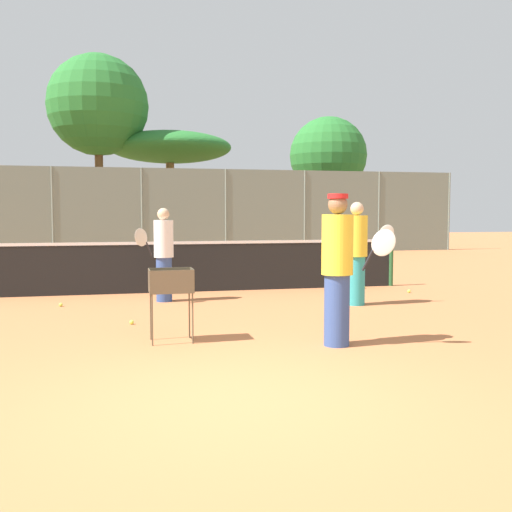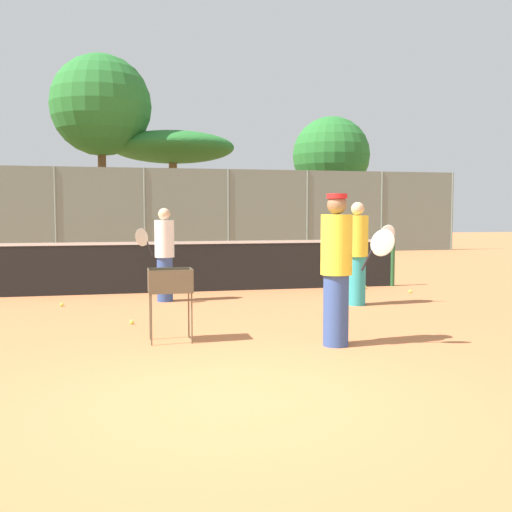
# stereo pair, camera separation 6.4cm
# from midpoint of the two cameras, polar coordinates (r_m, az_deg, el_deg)

# --- Properties ---
(ground_plane) EXTENTS (80.00, 80.00, 0.00)m
(ground_plane) POSITION_cam_midpoint_polar(r_m,az_deg,el_deg) (5.47, -2.53, -13.67)
(ground_plane) COLOR #C67242
(tennis_net) EXTENTS (10.30, 0.10, 1.07)m
(tennis_net) POSITION_cam_midpoint_polar(r_m,az_deg,el_deg) (12.63, -8.73, -0.95)
(tennis_net) COLOR #26592D
(tennis_net) RESTS_ON ground_plane
(back_fence) EXTENTS (27.03, 0.08, 3.43)m
(back_fence) POSITION_cam_midpoint_polar(r_m,az_deg,el_deg) (24.13, -10.87, 4.20)
(back_fence) COLOR slate
(back_fence) RESTS_ON ground_plane
(tree_0) EXTENTS (3.85, 3.85, 6.43)m
(tree_0) POSITION_cam_midpoint_polar(r_m,az_deg,el_deg) (30.52, 6.84, 9.38)
(tree_0) COLOR brown
(tree_0) RESTS_ON ground_plane
(tree_1) EXTENTS (4.50, 4.50, 8.72)m
(tree_1) POSITION_cam_midpoint_polar(r_m,az_deg,el_deg) (28.53, -14.89, 13.66)
(tree_1) COLOR brown
(tree_1) RESTS_ON ground_plane
(tree_3) EXTENTS (5.92, 5.92, 5.54)m
(tree_3) POSITION_cam_midpoint_polar(r_m,az_deg,el_deg) (29.56, -8.27, 10.13)
(tree_3) COLOR brown
(tree_3) RESTS_ON ground_plane
(player_white_outfit) EXTENTS (0.95, 0.39, 1.86)m
(player_white_outfit) POSITION_cam_midpoint_polar(r_m,az_deg,el_deg) (10.93, 9.42, 0.34)
(player_white_outfit) COLOR teal
(player_white_outfit) RESTS_ON ground_plane
(player_red_cap) EXTENTS (0.86, 0.61, 1.91)m
(player_red_cap) POSITION_cam_midpoint_polar(r_m,az_deg,el_deg) (7.54, 7.56, -1.10)
(player_red_cap) COLOR #334C8C
(player_red_cap) RESTS_ON ground_plane
(player_yellow_shirt) EXTENTS (0.78, 0.65, 1.76)m
(player_yellow_shirt) POSITION_cam_midpoint_polar(r_m,az_deg,el_deg) (11.36, -8.97, 0.22)
(player_yellow_shirt) COLOR #334C8C
(player_yellow_shirt) RESTS_ON ground_plane
(ball_cart) EXTENTS (0.56, 0.41, 0.95)m
(ball_cart) POSITION_cam_midpoint_polar(r_m,az_deg,el_deg) (7.81, -8.42, -2.93)
(ball_cart) COLOR brown
(ball_cart) RESTS_ON ground_plane
(tennis_ball_1) EXTENTS (0.07, 0.07, 0.07)m
(tennis_ball_1) POSITION_cam_midpoint_polar(r_m,az_deg,el_deg) (9.22, -11.95, -6.19)
(tennis_ball_1) COLOR #D1E54C
(tennis_ball_1) RESTS_ON ground_plane
(tennis_ball_2) EXTENTS (0.07, 0.07, 0.07)m
(tennis_ball_2) POSITION_cam_midpoint_polar(r_m,az_deg,el_deg) (12.91, 14.23, -3.27)
(tennis_ball_2) COLOR #D1E54C
(tennis_ball_2) RESTS_ON ground_plane
(tennis_ball_4) EXTENTS (0.07, 0.07, 0.07)m
(tennis_ball_4) POSITION_cam_midpoint_polar(r_m,az_deg,el_deg) (13.42, 10.11, -2.92)
(tennis_ball_4) COLOR #D1E54C
(tennis_ball_4) RESTS_ON ground_plane
(tennis_ball_5) EXTENTS (0.07, 0.07, 0.07)m
(tennis_ball_5) POSITION_cam_midpoint_polar(r_m,az_deg,el_deg) (11.26, -18.25, -4.43)
(tennis_ball_5) COLOR #D1E54C
(tennis_ball_5) RESTS_ON ground_plane
(parked_car) EXTENTS (4.20, 1.70, 1.60)m
(parked_car) POSITION_cam_midpoint_polar(r_m,az_deg,el_deg) (29.04, -12.58, 2.08)
(parked_car) COLOR #232328
(parked_car) RESTS_ON ground_plane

